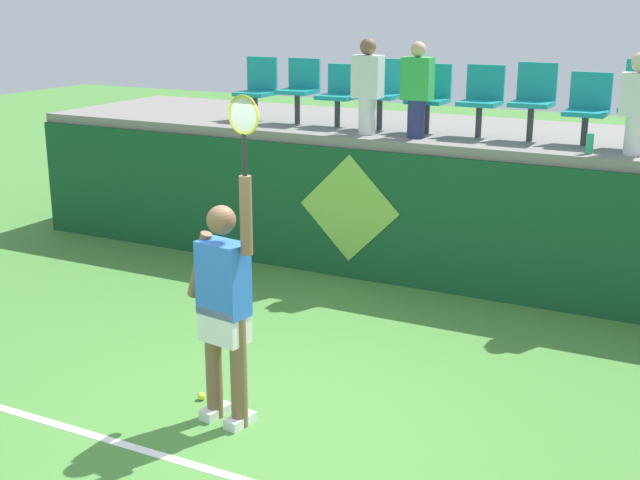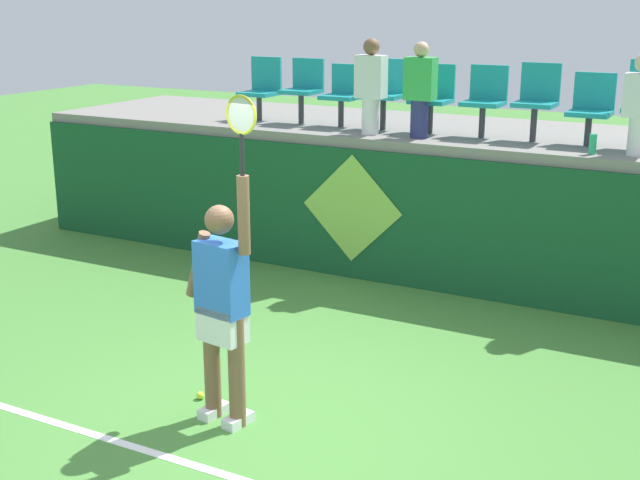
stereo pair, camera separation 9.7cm
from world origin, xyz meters
name	(u,v)px [view 1 (the left image)]	position (x,y,z in m)	size (l,w,h in m)	color
ground_plane	(257,425)	(0.00, 0.00, 0.00)	(40.00, 40.00, 0.00)	#478438
court_back_wall	(428,222)	(0.00, 3.70, 0.77)	(11.25, 0.20, 1.54)	#144C28
spectator_platform	(465,134)	(0.00, 4.89, 1.60)	(11.25, 2.49, 0.12)	gray
court_baseline_stripe	(203,468)	(0.00, -0.72, 0.00)	(10.13, 0.08, 0.01)	white
tennis_player	(225,303)	(-0.23, -0.05, 0.99)	(0.75, 0.31, 2.56)	white
tennis_ball	(201,396)	(-0.63, 0.15, 0.03)	(0.07, 0.07, 0.07)	#D1E533
water_bottle	(590,144)	(1.66, 3.87, 1.76)	(0.08, 0.08, 0.21)	#26B272
stadium_chair_0	(258,87)	(-2.67, 4.44, 2.09)	(0.44, 0.42, 0.80)	#38383D
stadium_chair_1	(300,86)	(-2.04, 4.43, 2.12)	(0.44, 0.42, 0.80)	#38383D
stadium_chair_2	(340,92)	(-1.48, 4.43, 2.08)	(0.44, 0.42, 0.75)	#38383D
stadium_chair_3	(382,90)	(-0.91, 4.44, 2.13)	(0.44, 0.42, 0.84)	#38383D
stadium_chair_4	(430,95)	(-0.31, 4.44, 2.11)	(0.44, 0.42, 0.80)	#38383D
stadium_chair_5	(482,97)	(0.32, 4.44, 2.11)	(0.44, 0.42, 0.81)	#38383D
stadium_chair_6	(534,97)	(0.91, 4.44, 2.14)	(0.44, 0.42, 0.85)	#38383D
stadium_chair_7	(588,106)	(1.50, 4.44, 2.08)	(0.44, 0.42, 0.77)	#38383D
spectator_0	(368,85)	(-0.91, 4.00, 2.23)	(0.34, 0.20, 1.10)	white
spectator_1	(638,101)	(2.06, 4.02, 2.20)	(0.34, 0.21, 1.03)	white
spectator_2	(417,89)	(-0.31, 4.02, 2.21)	(0.34, 0.20, 1.07)	navy
wall_signage_mount	(348,278)	(-0.94, 3.59, 0.00)	(1.27, 0.01, 1.48)	#144C28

